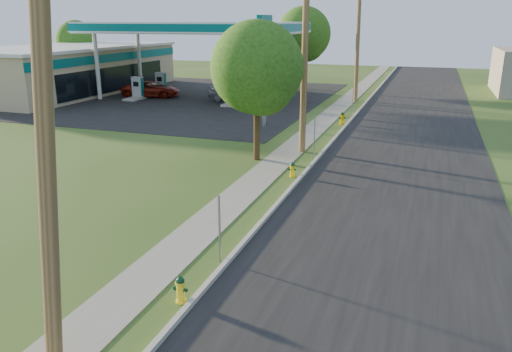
# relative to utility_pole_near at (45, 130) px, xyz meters

# --- Properties ---
(ground_plane) EXTENTS (140.00, 140.00, 0.00)m
(ground_plane) POSITION_rel_utility_pole_near_xyz_m (0.60, 1.00, -4.80)
(ground_plane) COLOR #2D4816
(ground_plane) RESTS_ON ground
(road) EXTENTS (8.00, 120.00, 0.02)m
(road) POSITION_rel_utility_pole_near_xyz_m (5.10, 11.00, -4.79)
(road) COLOR black
(road) RESTS_ON ground
(curb) EXTENTS (0.15, 120.00, 0.15)m
(curb) POSITION_rel_utility_pole_near_xyz_m (1.10, 11.00, -4.73)
(curb) COLOR #A5A398
(curb) RESTS_ON ground
(sidewalk) EXTENTS (1.50, 120.00, 0.03)m
(sidewalk) POSITION_rel_utility_pole_near_xyz_m (-0.65, 11.00, -4.79)
(sidewalk) COLOR gray
(sidewalk) RESTS_ON ground
(forecourt) EXTENTS (26.00, 28.00, 0.02)m
(forecourt) POSITION_rel_utility_pole_near_xyz_m (-15.40, 33.00, -4.79)
(forecourt) COLOR black
(forecourt) RESTS_ON ground
(utility_pole_near) EXTENTS (1.40, 0.32, 9.48)m
(utility_pole_near) POSITION_rel_utility_pole_near_xyz_m (0.00, 0.00, 0.00)
(utility_pole_near) COLOR brown
(utility_pole_near) RESTS_ON ground
(utility_pole_mid) EXTENTS (1.40, 0.32, 9.80)m
(utility_pole_mid) POSITION_rel_utility_pole_near_xyz_m (-0.00, 18.00, 0.15)
(utility_pole_mid) COLOR brown
(utility_pole_mid) RESTS_ON ground
(utility_pole_far) EXTENTS (1.40, 0.32, 9.50)m
(utility_pole_far) POSITION_rel_utility_pole_near_xyz_m (-0.00, 36.00, 0.00)
(utility_pole_far) COLOR brown
(utility_pole_far) RESTS_ON ground
(sign_post_near) EXTENTS (0.05, 0.04, 2.00)m
(sign_post_near) POSITION_rel_utility_pole_near_xyz_m (0.85, 5.20, -3.80)
(sign_post_near) COLOR gray
(sign_post_near) RESTS_ON ground
(sign_post_mid) EXTENTS (0.05, 0.04, 2.00)m
(sign_post_mid) POSITION_rel_utility_pole_near_xyz_m (0.85, 17.00, -3.80)
(sign_post_mid) COLOR gray
(sign_post_mid) RESTS_ON ground
(sign_post_far) EXTENTS (0.05, 0.04, 2.00)m
(sign_post_far) POSITION_rel_utility_pole_near_xyz_m (0.85, 29.20, -3.80)
(sign_post_far) COLOR gray
(sign_post_far) RESTS_ON ground
(gas_canopy) EXTENTS (18.18, 9.18, 6.40)m
(gas_canopy) POSITION_rel_utility_pole_near_xyz_m (-13.40, 33.00, 1.09)
(gas_canopy) COLOR silver
(gas_canopy) RESTS_ON ground
(fuel_pump_nw) EXTENTS (1.20, 3.20, 1.90)m
(fuel_pump_nw) POSITION_rel_utility_pole_near_xyz_m (-17.90, 31.00, -4.08)
(fuel_pump_nw) COLOR #A5A398
(fuel_pump_nw) RESTS_ON ground
(fuel_pump_ne) EXTENTS (1.20, 3.20, 1.90)m
(fuel_pump_ne) POSITION_rel_utility_pole_near_xyz_m (-8.90, 31.00, -4.08)
(fuel_pump_ne) COLOR #A5A398
(fuel_pump_ne) RESTS_ON ground
(fuel_pump_sw) EXTENTS (1.20, 3.20, 1.90)m
(fuel_pump_sw) POSITION_rel_utility_pole_near_xyz_m (-17.90, 35.00, -4.08)
(fuel_pump_sw) COLOR #A5A398
(fuel_pump_sw) RESTS_ON ground
(fuel_pump_se) EXTENTS (1.20, 3.20, 1.90)m
(fuel_pump_se) POSITION_rel_utility_pole_near_xyz_m (-8.90, 35.00, -4.08)
(fuel_pump_se) COLOR #A5A398
(fuel_pump_se) RESTS_ON ground
(convenience_store) EXTENTS (10.40, 22.40, 4.25)m
(convenience_store) POSITION_rel_utility_pole_near_xyz_m (-26.38, 33.00, -2.67)
(convenience_store) COLOR tan
(convenience_store) RESTS_ON ground
(price_pylon) EXTENTS (0.34, 2.04, 6.85)m
(price_pylon) POSITION_rel_utility_pole_near_xyz_m (-3.90, 23.50, 0.63)
(price_pylon) COLOR gray
(price_pylon) RESTS_ON ground
(tree_verge) EXTENTS (4.37, 4.37, 6.62)m
(tree_verge) POSITION_rel_utility_pole_near_xyz_m (-1.64, 15.75, -0.54)
(tree_verge) COLOR #382814
(tree_verge) RESTS_ON ground
(tree_lot) EXTENTS (5.18, 5.18, 7.85)m
(tree_lot) POSITION_rel_utility_pole_near_xyz_m (-5.92, 41.71, 0.26)
(tree_lot) COLOR #382814
(tree_lot) RESTS_ON ground
(tree_back) EXTENTS (4.33, 4.33, 6.56)m
(tree_back) POSITION_rel_utility_pole_near_xyz_m (-31.22, 40.42, -0.58)
(tree_back) COLOR #382814
(tree_back) RESTS_ON ground
(hydrant_near) EXTENTS (0.37, 0.33, 0.71)m
(hydrant_near) POSITION_rel_utility_pole_near_xyz_m (0.79, 2.92, -4.46)
(hydrant_near) COLOR yellow
(hydrant_near) RESTS_ON ground
(hydrant_mid) EXTENTS (0.34, 0.30, 0.66)m
(hydrant_mid) POSITION_rel_utility_pole_near_xyz_m (0.66, 13.63, -4.48)
(hydrant_mid) COLOR yellow
(hydrant_mid) RESTS_ON ground
(hydrant_far) EXTENTS (0.42, 0.38, 0.82)m
(hydrant_far) POSITION_rel_utility_pole_near_xyz_m (0.71, 25.82, -4.40)
(hydrant_far) COLOR #E1AB00
(hydrant_far) RESTS_ON ground
(car_red) EXTENTS (5.48, 3.49, 1.41)m
(car_red) POSITION_rel_utility_pole_near_xyz_m (-17.34, 32.27, -4.10)
(car_red) COLOR maroon
(car_red) RESTS_ON ground
(car_silver) EXTENTS (5.00, 2.55, 1.63)m
(car_silver) POSITION_rel_utility_pole_near_xyz_m (-9.33, 32.45, -3.99)
(car_silver) COLOR #9D9FA4
(car_silver) RESTS_ON ground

